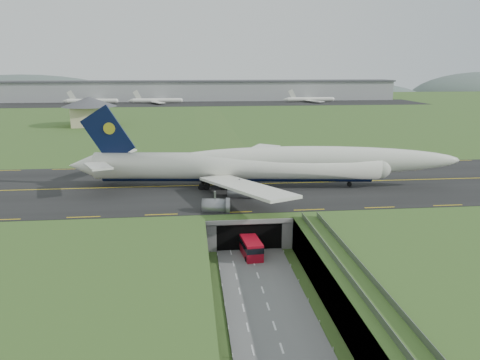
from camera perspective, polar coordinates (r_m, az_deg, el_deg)
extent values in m
plane|color=#375F26|center=(79.49, 1.88, -10.76)|extent=(900.00, 900.00, 0.00)
cube|color=gray|center=(78.29, 1.90, -8.77)|extent=(800.00, 800.00, 6.00)
cube|color=slate|center=(72.76, 2.71, -13.13)|extent=(12.00, 75.00, 0.20)
cube|color=black|center=(108.47, -0.48, -0.57)|extent=(800.00, 44.00, 0.18)
cube|color=gray|center=(95.21, 0.34, -3.00)|extent=(16.00, 22.00, 1.00)
cube|color=gray|center=(95.48, -3.85, -4.56)|extent=(2.00, 22.00, 6.00)
cube|color=gray|center=(96.96, 4.46, -4.28)|extent=(2.00, 22.00, 6.00)
cube|color=black|center=(91.43, 0.69, -5.71)|extent=(12.00, 12.00, 5.00)
cube|color=#A8A8A3|center=(84.74, 1.17, -5.09)|extent=(17.00, 0.50, 0.80)
cube|color=#A8A8A3|center=(63.30, 14.46, -12.16)|extent=(3.00, 53.00, 0.50)
cube|color=gray|center=(62.53, 13.27, -11.67)|extent=(0.06, 53.00, 1.00)
cube|color=gray|center=(63.47, 15.71, -11.43)|extent=(0.06, 53.00, 1.00)
cylinder|color=#A8A8A3|center=(57.11, 17.73, -18.91)|extent=(0.90, 0.90, 5.60)
cylinder|color=#A8A8A3|center=(66.72, 13.54, -13.57)|extent=(0.90, 0.90, 5.60)
cylinder|color=#A8A8A3|center=(77.00, 10.57, -9.57)|extent=(0.90, 0.90, 5.60)
cylinder|color=white|center=(105.84, -0.40, 1.74)|extent=(64.47, 13.42, 6.04)
sphere|color=white|center=(110.08, 16.56, 1.63)|extent=(6.57, 6.57, 5.92)
cone|color=white|center=(112.02, -18.58, 1.69)|extent=(7.23, 6.47, 5.74)
ellipsoid|color=white|center=(106.68, 8.96, 2.41)|extent=(65.82, 13.10, 6.34)
ellipsoid|color=black|center=(109.67, 16.11, 2.02)|extent=(4.51, 3.11, 2.11)
cylinder|color=#081133|center=(106.36, -0.40, 0.50)|extent=(60.88, 9.57, 2.54)
cube|color=white|center=(120.81, 0.62, 2.80)|extent=(22.19, 26.65, 2.54)
cube|color=white|center=(116.70, -14.89, 3.12)|extent=(9.40, 10.97, 0.97)
cube|color=white|center=(91.34, 0.62, -0.83)|extent=(17.29, 28.60, 2.54)
cube|color=white|center=(103.38, -16.92, 1.64)|extent=(7.74, 11.23, 0.97)
cube|color=#081133|center=(108.95, -15.80, 5.35)|extent=(11.99, 1.95, 13.36)
cylinder|color=gold|center=(108.63, -15.61, 6.09)|extent=(2.70, 0.96, 2.64)
cylinder|color=slate|center=(115.42, 0.02, 0.79)|extent=(5.24, 3.66, 3.12)
cylinder|color=slate|center=(125.22, -1.98, 1.82)|extent=(5.24, 3.66, 3.12)
cylinder|color=slate|center=(98.03, -0.09, -1.58)|extent=(5.24, 3.66, 3.12)
cylinder|color=slate|center=(88.68, -3.05, -3.27)|extent=(5.24, 3.66, 3.12)
cylinder|color=black|center=(109.42, 13.18, -0.49)|extent=(1.09, 0.59, 1.04)
cube|color=black|center=(106.92, -2.67, -0.39)|extent=(6.39, 7.22, 1.32)
cube|color=#AD0B1D|center=(83.80, 1.29, -8.12)|extent=(3.67, 8.00, 3.10)
cube|color=black|center=(83.57, 1.29, -7.73)|extent=(3.74, 8.11, 1.03)
cube|color=black|center=(84.29, 1.28, -8.94)|extent=(3.41, 7.47, 0.52)
cylinder|color=black|center=(81.65, 0.77, -9.63)|extent=(0.45, 0.96, 0.93)
cylinder|color=black|center=(86.31, 0.01, -8.29)|extent=(0.45, 0.96, 0.93)
cylinder|color=black|center=(82.24, 2.62, -9.47)|extent=(0.45, 0.96, 0.93)
cylinder|color=black|center=(86.86, 1.76, -8.15)|extent=(0.45, 0.96, 0.93)
cube|color=#C7B990|center=(225.80, -17.80, 7.42)|extent=(19.40, 19.40, 8.82)
cone|color=#4C4C51|center=(225.23, -17.93, 9.09)|extent=(28.45, 28.45, 4.41)
cube|color=#B2B2B2|center=(372.22, -4.55, 10.77)|extent=(300.00, 22.00, 15.00)
cube|color=#4C4C51|center=(371.90, -4.58, 11.93)|extent=(302.00, 24.00, 1.20)
cube|color=black|center=(342.77, -4.39, 9.28)|extent=(320.00, 50.00, 0.08)
cylinder|color=white|center=(354.38, -17.60, 9.17)|extent=(34.00, 3.20, 3.20)
cylinder|color=white|center=(348.27, -10.08, 9.52)|extent=(34.00, 3.20, 3.20)
cylinder|color=white|center=(358.83, 8.56, 9.70)|extent=(34.00, 3.20, 3.20)
ellipsoid|color=#52625C|center=(530.84, -24.98, 8.55)|extent=(220.00, 77.00, 56.00)
ellipsoid|color=#52625C|center=(519.50, 8.60, 9.59)|extent=(260.00, 91.00, 44.00)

